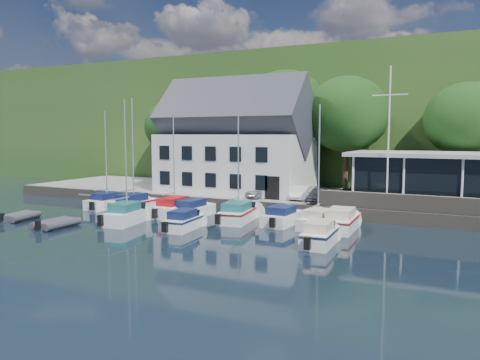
{
  "coord_description": "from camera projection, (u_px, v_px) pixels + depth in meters",
  "views": [
    {
      "loc": [
        13.35,
        -24.03,
        6.61
      ],
      "look_at": [
        -2.84,
        9.0,
        2.93
      ],
      "focal_mm": 35.0,
      "sensor_mm": 36.0,
      "label": 1
    }
  ],
  "objects": [
    {
      "name": "ground",
      "position": [
        216.0,
        244.0,
        27.97
      ],
      "size": [
        180.0,
        180.0,
        0.0
      ],
      "primitive_type": "plane",
      "color": "black",
      "rests_on": "ground"
    },
    {
      "name": "quay",
      "position": [
        307.0,
        199.0,
        43.56
      ],
      "size": [
        60.0,
        13.0,
        1.0
      ],
      "primitive_type": "cube",
      "color": "gray",
      "rests_on": "ground"
    },
    {
      "name": "quay_face",
      "position": [
        282.0,
        209.0,
        37.75
      ],
      "size": [
        60.0,
        0.3,
        1.0
      ],
      "primitive_type": "cube",
      "color": "#5F574C",
      "rests_on": "ground"
    },
    {
      "name": "hillside",
      "position": [
        386.0,
        125.0,
        82.57
      ],
      "size": [
        160.0,
        75.0,
        16.0
      ],
      "primitive_type": "cube",
      "color": "#294D1D",
      "rests_on": "ground"
    },
    {
      "name": "field_patch",
      "position": [
        440.0,
        81.0,
        85.4
      ],
      "size": [
        50.0,
        30.0,
        0.3
      ],
      "primitive_type": "cube",
      "color": "olive",
      "rests_on": "hillside"
    },
    {
      "name": "harbor_building",
      "position": [
        236.0,
        146.0,
        45.25
      ],
      "size": [
        14.4,
        8.2,
        8.7
      ],
      "primitive_type": null,
      "color": "silver",
      "rests_on": "quay"
    },
    {
      "name": "club_pavilion",
      "position": [
        435.0,
        178.0,
        37.14
      ],
      "size": [
        13.2,
        7.2,
        4.1
      ],
      "primitive_type": null,
      "color": "black",
      "rests_on": "quay"
    },
    {
      "name": "seawall",
      "position": [
        445.0,
        205.0,
        32.74
      ],
      "size": [
        18.0,
        0.5,
        1.2
      ],
      "primitive_type": "cube",
      "color": "#5F574C",
      "rests_on": "quay"
    },
    {
      "name": "gangway",
      "position": [
        108.0,
        205.0,
        43.24
      ],
      "size": [
        1.2,
        6.0,
        1.4
      ],
      "primitive_type": null,
      "color": "silver",
      "rests_on": "ground"
    },
    {
      "name": "car_silver",
      "position": [
        261.0,
        191.0,
        40.83
      ],
      "size": [
        2.31,
        3.48,
        1.1
      ],
      "primitive_type": "imported",
      "rotation": [
        0.0,
        0.0,
        -0.34
      ],
      "color": "#AAA9AE",
      "rests_on": "quay"
    },
    {
      "name": "car_white",
      "position": [
        302.0,
        193.0,
        39.9
      ],
      "size": [
        1.29,
        3.51,
        1.15
      ],
      "primitive_type": "imported",
      "rotation": [
        0.0,
        0.0,
        -0.02
      ],
      "color": "silver",
      "rests_on": "quay"
    },
    {
      "name": "car_dgrey",
      "position": [
        319.0,
        195.0,
        38.28
      ],
      "size": [
        2.04,
        4.04,
        1.12
      ],
      "primitive_type": "imported",
      "rotation": [
        0.0,
        0.0,
        0.12
      ],
      "color": "#2B2B30",
      "rests_on": "quay"
    },
    {
      "name": "car_blue",
      "position": [
        349.0,
        195.0,
        38.09
      ],
      "size": [
        1.92,
        3.79,
        1.24
      ],
      "primitive_type": "imported",
      "rotation": [
        0.0,
        0.0,
        0.14
      ],
      "color": "navy",
      "rests_on": "quay"
    },
    {
      "name": "flagpole",
      "position": [
        389.0,
        138.0,
        34.56
      ],
      "size": [
        2.53,
        0.2,
        10.52
      ],
      "primitive_type": null,
      "color": "silver",
      "rests_on": "quay"
    },
    {
      "name": "tree_0",
      "position": [
        175.0,
        141.0,
        54.64
      ],
      "size": [
        6.97,
        6.97,
        9.53
      ],
      "primitive_type": null,
      "color": "black",
      "rests_on": "quay"
    },
    {
      "name": "tree_1",
      "position": [
        221.0,
        132.0,
        52.86
      ],
      "size": [
        8.51,
        8.51,
        11.63
      ],
      "primitive_type": null,
      "color": "black",
      "rests_on": "quay"
    },
    {
      "name": "tree_2",
      "position": [
        285.0,
        129.0,
        48.41
      ],
      "size": [
        8.85,
        8.85,
        12.1
      ],
      "primitive_type": null,
      "color": "black",
      "rests_on": "quay"
    },
    {
      "name": "tree_3",
      "position": [
        346.0,
        134.0,
        45.15
      ],
      "size": [
        8.13,
        8.13,
        11.11
      ],
      "primitive_type": null,
      "color": "black",
      "rests_on": "quay"
    },
    {
      "name": "tree_4",
      "position": [
        466.0,
        139.0,
        41.83
      ],
      "size": [
        7.45,
        7.45,
        10.18
      ],
      "primitive_type": null,
      "color": "black",
      "rests_on": "quay"
    },
    {
      "name": "boat_r1_0",
      "position": [
        106.0,
        159.0,
        40.92
      ],
      "size": [
        2.63,
        5.9,
        8.7
      ],
      "primitive_type": null,
      "rotation": [
        0.0,
        0.0,
        -0.12
      ],
      "color": "white",
      "rests_on": "ground"
    },
    {
      "name": "boat_r1_1",
      "position": [
        133.0,
        157.0,
        39.48
      ],
      "size": [
        2.65,
        6.33,
        9.26
      ],
      "primitive_type": null,
      "rotation": [
        0.0,
        0.0,
        -0.09
      ],
      "color": "white",
      "rests_on": "ground"
    },
    {
      "name": "boat_r1_2",
      "position": [
        174.0,
        158.0,
        37.25
      ],
      "size": [
        2.03,
        6.74,
        9.28
      ],
      "primitive_type": null,
      "rotation": [
        0.0,
        0.0,
        0.02
      ],
      "color": "white",
      "rests_on": "ground"
    },
    {
      "name": "boat_r1_3",
      "position": [
        193.0,
        208.0,
        37.15
      ],
      "size": [
        2.31,
        6.16,
        1.41
      ],
      "primitive_type": null,
      "rotation": [
        0.0,
        0.0,
        -0.07
      ],
      "color": "white",
      "rests_on": "ground"
    },
    {
      "name": "boat_r1_4",
      "position": [
        238.0,
        161.0,
        34.84
      ],
      "size": [
        3.0,
        6.97,
        9.11
      ],
      "primitive_type": null,
      "rotation": [
        0.0,
        0.0,
        0.14
      ],
      "color": "white",
      "rests_on": "ground"
    },
    {
      "name": "boat_r1_5",
      "position": [
        282.0,
        215.0,
        33.96
      ],
      "size": [
        2.29,
        5.72,
        1.39
      ],
      "primitive_type": null,
      "rotation": [
        0.0,
        0.0,
        -0.05
      ],
      "color": "white",
      "rests_on": "ground"
    },
    {
      "name": "boat_r1_6",
      "position": [
        319.0,
        169.0,
        32.23
      ],
      "size": [
        2.48,
        5.51,
        8.38
      ],
      "primitive_type": null,
      "rotation": [
        0.0,
        0.0,
        -0.1
      ],
      "color": "white",
      "rests_on": "ground"
    },
    {
      "name": "boat_r1_7",
      "position": [
        341.0,
        219.0,
        31.96
      ],
      "size": [
        2.26,
        6.52,
        1.53
      ],
      "primitive_type": null,
      "rotation": [
        0.0,
        0.0,
        0.03
      ],
      "color": "white",
      "rests_on": "ground"
    },
    {
      "name": "boat_r2_1",
      "position": [
        126.0,
        158.0,
        33.98
      ],
      "size": [
        2.89,
        6.42,
        9.59
      ],
      "primitive_type": null,
      "rotation": [
        0.0,
        0.0,
        0.17
      ],
      "color": "white",
      "rests_on": "ground"
    },
    {
      "name": "boat_r2_2",
      "position": [
        184.0,
        219.0,
        32.24
      ],
      "size": [
        2.15,
        5.48,
        1.39
      ],
      "primitive_type": null,
      "rotation": [
        0.0,
        0.0,
        0.09
      ],
      "color": "white",
      "rests_on": "ground"
    },
    {
      "name": "boat_r2_4",
      "position": [
        320.0,
        233.0,
        27.69
      ],
      "size": [
        2.02,
        5.6,
        1.47
      ],
      "primitive_type": null,
      "rotation": [
        0.0,
        0.0,
        0.05
      ],
      "color": "white",
      "rests_on": "ground"
    },
    {
      "name": "dinghy_0",
      "position": [
        20.0,
        215.0,
        35.78
      ],
      "size": [
        2.36,
        3.35,
        0.72
      ],
      "primitive_type": null,
      "rotation": [
        0.0,
        0.0,
        0.18
      ],
      "color": "#38383D",
      "rests_on": "ground"
    },
    {
      "name": "dinghy_1",
      "position": [
        56.0,
        222.0,
        32.83
      ],
      "size": [
        1.98,
        3.25,
        0.75
      ],
      "primitive_type": null,
      "rotation": [
        0.0,
        0.0,
        0.01
      ],
      "color": "#38383D",
      "rests_on": "ground"
    }
  ]
}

